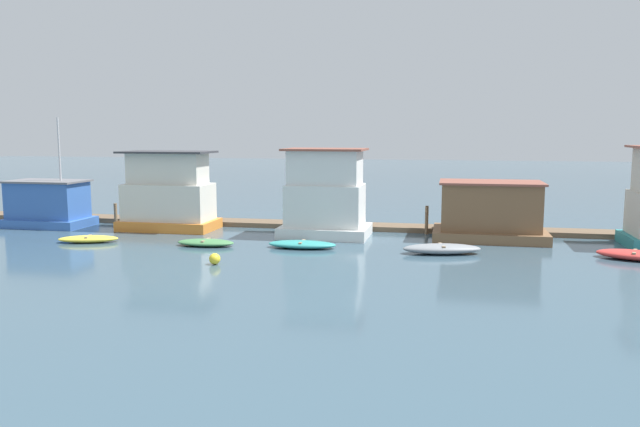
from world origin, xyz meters
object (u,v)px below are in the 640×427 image
(dinghy_teal, at_px, (302,244))
(houseboat_brown, at_px, (490,212))
(houseboat_blue, at_px, (48,204))
(buoy_yellow, at_px, (215,259))
(dinghy_grey, at_px, (442,249))
(dinghy_green, at_px, (206,243))
(dinghy_red, at_px, (634,255))
(houseboat_white, at_px, (325,196))
(houseboat_orange, at_px, (168,195))
(mooring_post_near_right, at_px, (116,214))
(mooring_post_far_right, at_px, (427,220))
(mooring_post_far_left, at_px, (319,216))
(dinghy_yellow, at_px, (88,239))

(dinghy_teal, bearing_deg, houseboat_brown, 26.21)
(houseboat_blue, height_order, buoy_yellow, houseboat_blue)
(houseboat_blue, height_order, dinghy_grey, houseboat_blue)
(houseboat_blue, relative_size, dinghy_green, 2.20)
(dinghy_teal, relative_size, dinghy_red, 0.99)
(houseboat_brown, bearing_deg, houseboat_white, -174.37)
(houseboat_orange, height_order, houseboat_white, houseboat_white)
(dinghy_red, bearing_deg, mooring_post_near_right, 169.70)
(mooring_post_near_right, bearing_deg, dinghy_teal, -22.59)
(dinghy_green, bearing_deg, mooring_post_far_right, 28.99)
(dinghy_red, bearing_deg, houseboat_orange, 171.11)
(houseboat_blue, distance_m, dinghy_green, 13.42)
(houseboat_white, relative_size, dinghy_grey, 1.25)
(houseboat_blue, bearing_deg, houseboat_brown, 1.63)
(dinghy_green, height_order, buoy_yellow, buoy_yellow)
(dinghy_red, bearing_deg, houseboat_white, 167.37)
(mooring_post_far_left, bearing_deg, mooring_post_near_right, 180.00)
(houseboat_blue, relative_size, buoy_yellow, 13.26)
(dinghy_yellow, bearing_deg, houseboat_blue, 140.52)
(houseboat_white, bearing_deg, houseboat_brown, 5.63)
(houseboat_orange, relative_size, houseboat_white, 1.14)
(mooring_post_far_left, relative_size, mooring_post_near_right, 1.33)
(houseboat_blue, height_order, houseboat_orange, houseboat_blue)
(dinghy_yellow, bearing_deg, dinghy_green, 2.79)
(dinghy_grey, bearing_deg, houseboat_orange, 165.13)
(dinghy_red, bearing_deg, mooring_post_far_right, 151.18)
(dinghy_green, distance_m, dinghy_red, 21.44)
(dinghy_grey, distance_m, mooring_post_far_left, 9.62)
(dinghy_green, xyz_separation_m, dinghy_teal, (5.20, 0.45, 0.02))
(houseboat_brown, distance_m, mooring_post_far_left, 10.18)
(mooring_post_far_right, relative_size, buoy_yellow, 3.25)
(houseboat_blue, bearing_deg, mooring_post_near_right, 26.64)
(dinghy_green, height_order, mooring_post_far_left, mooring_post_far_left)
(houseboat_brown, xyz_separation_m, mooring_post_far_left, (-10.10, 1.06, -0.63))
(buoy_yellow, bearing_deg, mooring_post_near_right, 136.26)
(dinghy_yellow, xyz_separation_m, dinghy_grey, (19.16, 0.72, 0.06))
(houseboat_blue, distance_m, buoy_yellow, 17.26)
(dinghy_green, height_order, mooring_post_far_right, mooring_post_far_right)
(houseboat_blue, xyz_separation_m, houseboat_orange, (8.20, 0.37, 0.74))
(dinghy_teal, xyz_separation_m, mooring_post_far_right, (6.21, 5.87, 0.65))
(dinghy_teal, height_order, mooring_post_far_left, mooring_post_far_left)
(buoy_yellow, bearing_deg, mooring_post_far_left, 76.03)
(dinghy_green, bearing_deg, mooring_post_far_left, 52.45)
(dinghy_yellow, xyz_separation_m, mooring_post_far_left, (11.61, 6.65, 0.72))
(dinghy_red, distance_m, mooring_post_far_left, 17.47)
(dinghy_teal, bearing_deg, dinghy_yellow, -176.27)
(dinghy_green, bearing_deg, dinghy_teal, 4.95)
(dinghy_teal, bearing_deg, houseboat_white, 83.33)
(mooring_post_near_right, bearing_deg, houseboat_orange, -18.05)
(mooring_post_far_left, bearing_deg, dinghy_grey, -38.19)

